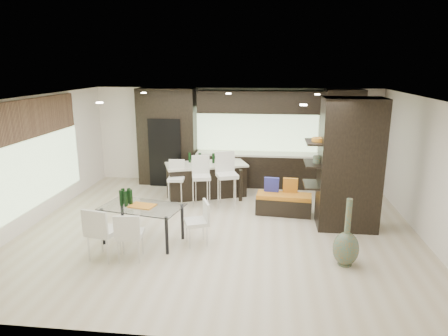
# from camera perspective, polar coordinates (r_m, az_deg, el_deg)

# --- Properties ---
(ground) EXTENTS (8.00, 8.00, 0.00)m
(ground) POSITION_cam_1_polar(r_m,az_deg,el_deg) (8.45, -0.47, -8.59)
(ground) COLOR beige
(ground) RESTS_ON ground
(back_wall) EXTENTS (8.00, 0.02, 2.70)m
(back_wall) POSITION_cam_1_polar(r_m,az_deg,el_deg) (11.43, 1.66, 4.61)
(back_wall) COLOR white
(back_wall) RESTS_ON ground
(left_wall) EXTENTS (0.02, 7.00, 2.70)m
(left_wall) POSITION_cam_1_polar(r_m,az_deg,el_deg) (9.38, -25.55, 0.97)
(left_wall) COLOR white
(left_wall) RESTS_ON ground
(right_wall) EXTENTS (0.02, 7.00, 2.70)m
(right_wall) POSITION_cam_1_polar(r_m,az_deg,el_deg) (8.53, 27.27, -0.47)
(right_wall) COLOR white
(right_wall) RESTS_ON ground
(ceiling) EXTENTS (8.00, 7.00, 0.02)m
(ceiling) POSITION_cam_1_polar(r_m,az_deg,el_deg) (7.80, -0.51, 9.97)
(ceiling) COLOR white
(ceiling) RESTS_ON ground
(window_left) EXTENTS (0.04, 3.20, 1.90)m
(window_left) POSITION_cam_1_polar(r_m,az_deg,el_deg) (9.52, -24.72, 1.24)
(window_left) COLOR #B2D199
(window_left) RESTS_ON left_wall
(window_back) EXTENTS (3.40, 0.04, 1.20)m
(window_back) POSITION_cam_1_polar(r_m,az_deg,el_deg) (11.32, 4.69, 5.50)
(window_back) COLOR #B2D199
(window_back) RESTS_ON back_wall
(stone_accent) EXTENTS (0.08, 3.00, 0.80)m
(stone_accent) POSITION_cam_1_polar(r_m,az_deg,el_deg) (9.36, -25.14, 6.61)
(stone_accent) COLOR brown
(stone_accent) RESTS_ON left_wall
(ceiling_spots) EXTENTS (4.00, 3.00, 0.02)m
(ceiling_spots) POSITION_cam_1_polar(r_m,az_deg,el_deg) (8.05, -0.29, 9.97)
(ceiling_spots) COLOR white
(ceiling_spots) RESTS_ON ceiling
(back_cabinetry) EXTENTS (6.80, 0.68, 2.70)m
(back_cabinetry) POSITION_cam_1_polar(r_m,az_deg,el_deg) (11.07, 4.10, 4.25)
(back_cabinetry) COLOR black
(back_cabinetry) RESTS_ON ground
(refrigerator) EXTENTS (0.90, 0.68, 1.90)m
(refrigerator) POSITION_cam_1_polar(r_m,az_deg,el_deg) (11.45, -8.05, 2.45)
(refrigerator) COLOR black
(refrigerator) RESTS_ON ground
(partition_column) EXTENTS (1.20, 0.80, 2.70)m
(partition_column) POSITION_cam_1_polar(r_m,az_deg,el_deg) (8.51, 17.51, 0.47)
(partition_column) COLOR black
(partition_column) RESTS_ON ground
(kitchen_island) EXTENTS (2.21, 1.52, 0.85)m
(kitchen_island) POSITION_cam_1_polar(r_m,az_deg,el_deg) (10.38, -2.54, -1.67)
(kitchen_island) COLOR black
(kitchen_island) RESTS_ON ground
(stool_left) EXTENTS (0.41, 0.41, 0.87)m
(stool_left) POSITION_cam_1_polar(r_m,az_deg,el_deg) (9.81, -6.82, -2.66)
(stool_left) COLOR silver
(stool_left) RESTS_ON ground
(stool_mid) EXTENTS (0.52, 0.52, 0.97)m
(stool_mid) POSITION_cam_1_polar(r_m,az_deg,el_deg) (9.66, -3.25, -2.56)
(stool_mid) COLOR silver
(stool_mid) RESTS_ON ground
(stool_right) EXTENTS (0.60, 0.60, 1.06)m
(stool_right) POSITION_cam_1_polar(r_m,az_deg,el_deg) (9.54, 0.43, -2.46)
(stool_right) COLOR silver
(stool_right) RESTS_ON ground
(bench) EXTENTS (1.28, 0.59, 0.48)m
(bench) POSITION_cam_1_polar(r_m,az_deg,el_deg) (9.24, 8.53, -5.12)
(bench) COLOR black
(bench) RESTS_ON ground
(floor_vase) EXTENTS (0.52, 0.52, 1.19)m
(floor_vase) POSITION_cam_1_polar(r_m,az_deg,el_deg) (7.08, 17.18, -8.78)
(floor_vase) COLOR #4B573F
(floor_vase) RESTS_ON ground
(dining_table) EXTENTS (1.64, 1.13, 0.72)m
(dining_table) POSITION_cam_1_polar(r_m,az_deg,el_deg) (7.88, -11.48, -7.85)
(dining_table) COLOR white
(dining_table) RESTS_ON ground
(chair_near) EXTENTS (0.49, 0.49, 0.82)m
(chair_near) POSITION_cam_1_polar(r_m,az_deg,el_deg) (7.23, -13.25, -9.63)
(chair_near) COLOR silver
(chair_near) RESTS_ON ground
(chair_far) EXTENTS (0.57, 0.57, 0.89)m
(chair_far) POSITION_cam_1_polar(r_m,az_deg,el_deg) (7.36, -16.80, -9.09)
(chair_far) COLOR silver
(chair_far) RESTS_ON ground
(chair_end) EXTENTS (0.55, 0.55, 0.78)m
(chair_end) POSITION_cam_1_polar(r_m,az_deg,el_deg) (7.62, -3.95, -8.13)
(chair_end) COLOR silver
(chair_end) RESTS_ON ground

